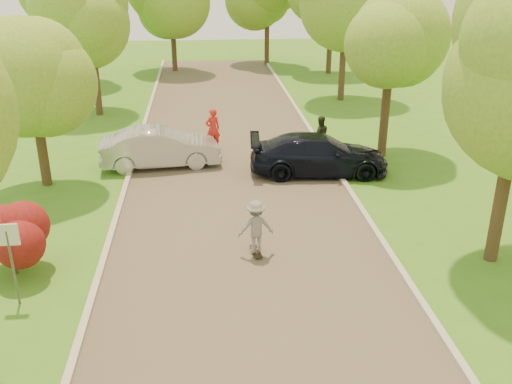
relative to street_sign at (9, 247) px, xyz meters
name	(u,v)px	position (x,y,z in m)	size (l,w,h in m)	color
road	(242,223)	(5.80, 4.00, -1.56)	(8.00, 60.00, 0.01)	#4C4438
curb_left	(113,227)	(1.75, 4.00, -1.50)	(0.18, 60.00, 0.12)	#B2AD9E
curb_right	(366,216)	(9.85, 4.00, -1.50)	(0.18, 60.00, 0.12)	#B2AD9E
street_sign	(9,247)	(0.00, 0.00, 0.00)	(0.55, 0.06, 2.17)	#59595E
red_shrub	(10,237)	(-0.50, 1.50, -0.47)	(1.70, 1.70, 1.95)	#382619
tree_l_midb	(34,60)	(-1.01, 8.00, 3.02)	(4.30, 4.20, 6.62)	#382619
tree_l_far	(93,8)	(-0.59, 18.00, 3.90)	(4.92, 4.80, 7.79)	#382619
tree_r_midb	(396,38)	(12.40, 10.00, 3.32)	(4.51, 4.40, 7.01)	#382619
silver_sedan	(160,148)	(2.94, 9.61, -0.78)	(1.66, 4.76, 1.57)	#ADADB1
dark_sedan	(319,154)	(9.10, 8.19, -0.79)	(2.17, 5.33, 1.55)	black
longboard	(256,251)	(6.04, 1.93, -1.48)	(0.32, 0.82, 0.09)	black
skateboarder	(256,227)	(6.04, 1.93, -0.68)	(1.01, 0.58, 1.56)	slate
person_striped	(213,129)	(5.09, 11.53, -0.64)	(0.67, 0.44, 1.85)	red
person_olive	(320,135)	(9.60, 10.47, -0.73)	(0.81, 0.63, 1.67)	#262D1B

